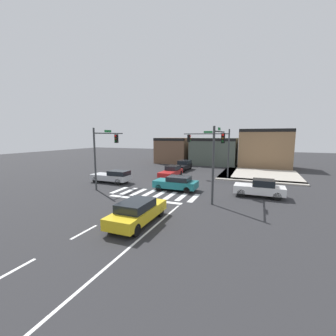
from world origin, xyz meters
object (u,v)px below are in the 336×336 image
Objects in this scene: traffic_signal_southeast at (218,149)px; car_yellow at (137,212)px; traffic_signal_southwest at (105,147)px; car_silver at (113,176)px; car_red at (171,172)px; car_teal at (176,183)px; car_white at (260,188)px; car_black at (183,165)px; traffic_signal_northeast at (211,145)px.

traffic_signal_southeast reaches higher than car_yellow.
car_silver is (-0.56, 1.89, -3.43)m from traffic_signal_southwest.
traffic_signal_southeast is at bearing -90.54° from traffic_signal_southwest.
car_red is at bearing 42.90° from traffic_signal_southeast.
car_red reaches higher than car_teal.
traffic_signal_southwest is 9.48m from car_red.
car_silver is 1.08× the size of car_white.
car_black is (3.88, 13.90, -3.43)m from traffic_signal_southwest.
car_red is 6.25m from car_black.
car_black is at bearing -42.12° from traffic_signal_northeast.
car_black is 13.10m from car_teal.
car_red is (-4.76, -1.48, -3.49)m from traffic_signal_northeast.
car_red reaches higher than car_silver.
car_teal is (3.03, -6.39, 0.00)m from car_red.
car_white is 0.88× the size of car_black.
car_teal is (3.52, -12.62, -0.01)m from car_black.
car_silver is (-9.70, -7.25, -3.47)m from traffic_signal_northeast.
car_white is at bearing -83.08° from traffic_signal_southwest.
traffic_signal_northeast is at bearing -3.46° from car_yellow.
traffic_signal_southwest is (-11.60, 0.11, -0.05)m from traffic_signal_southeast.
car_white reaches higher than car_teal.
car_silver is 0.96× the size of car_yellow.
car_teal is at bearing 15.59° from car_black.
car_silver is (-12.16, 2.00, -3.48)m from traffic_signal_southeast.
car_red is at bearing -29.69° from traffic_signal_southwest.
traffic_signal_southeast is at bearing 161.65° from car_teal.
car_red is at bearing -28.71° from car_white.
traffic_signal_southwest is at bearing 6.92° from car_white.
car_silver is 7.98m from car_teal.
traffic_signal_northeast is 6.09m from car_red.
traffic_signal_southeast is at bearing 170.65° from car_silver.
car_white is at bearing 128.89° from traffic_signal_northeast.
traffic_signal_southwest is 1.44× the size of car_teal.
traffic_signal_southeast is 8.95m from car_yellow.
traffic_signal_southwest is 3.95m from car_silver.
car_red is (4.93, 5.78, -0.02)m from car_silver.
car_black reaches higher than car_silver.
car_black is (-0.49, 6.23, 0.02)m from car_red.
traffic_signal_northeast reaches higher than car_yellow.
car_black is (-5.26, 4.75, -3.47)m from traffic_signal_northeast.
traffic_signal_northeast reaches higher than traffic_signal_southeast.
traffic_signal_southwest is 1.28× the size of car_yellow.
traffic_signal_southwest is 11.63m from car_yellow.
car_white is 1.00× the size of car_teal.
car_black is at bearing -110.28° from car_silver.
car_white is 11.69m from car_yellow.
car_white is (5.90, -7.32, -3.44)m from traffic_signal_northeast.
car_black is at bearing 11.18° from car_yellow.
car_silver is 7.60m from car_red.
car_white is at bearing -175.94° from car_teal.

